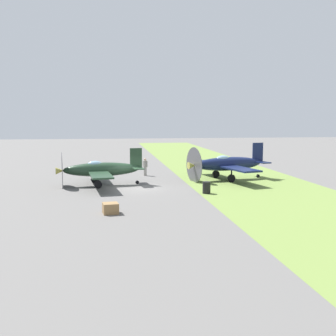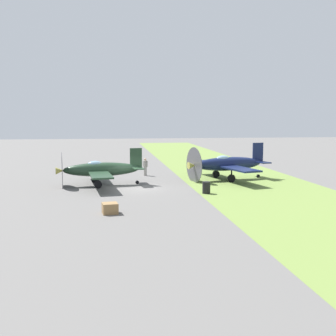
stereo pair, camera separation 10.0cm
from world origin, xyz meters
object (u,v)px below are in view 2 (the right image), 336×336
at_px(ground_crew_chief, 145,166).
at_px(supply_crate, 110,208).
at_px(airplane_wingman, 227,164).
at_px(airplane_lead, 100,170).
at_px(fuel_drum, 206,188).

bearing_deg(ground_crew_chief, supply_crate, -53.63).
xyz_separation_m(ground_crew_chief, supply_crate, (-16.22, 3.51, -0.59)).
bearing_deg(airplane_wingman, airplane_lead, 85.39).
distance_m(ground_crew_chief, fuel_drum, 11.13).
distance_m(airplane_lead, ground_crew_chief, 7.04).
relative_size(airplane_lead, supply_crate, 10.20).
bearing_deg(supply_crate, airplane_lead, 4.15).
distance_m(airplane_lead, supply_crate, 10.73).
height_order(airplane_wingman, ground_crew_chief, airplane_wingman).
bearing_deg(supply_crate, fuel_drum, -51.60).
bearing_deg(ground_crew_chief, airplane_lead, -79.01).
height_order(airplane_lead, airplane_wingman, airplane_wingman).
height_order(airplane_wingman, fuel_drum, airplane_wingman).
relative_size(airplane_wingman, ground_crew_chief, 5.70).
bearing_deg(airplane_lead, fuel_drum, -128.50).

